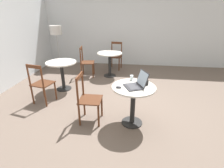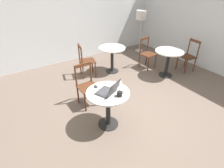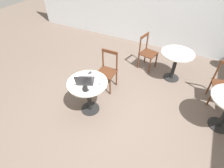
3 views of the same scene
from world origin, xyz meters
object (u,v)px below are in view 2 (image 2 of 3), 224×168
(chair_mid_back, at_px, (147,53))
(drinking_glass, at_px, (120,84))
(chair_near_back, at_px, (87,86))
(cafe_table_near, at_px, (108,100))
(mouse, at_px, (96,86))
(chair_mid_right, at_px, (188,56))
(cafe_table_mid, at_px, (169,57))
(floor_lamp, at_px, (142,16))
(chair_far_left, at_px, (86,61))
(cafe_table_far, at_px, (112,53))
(mug, at_px, (120,94))
(laptop, at_px, (108,91))

(chair_mid_back, height_order, drinking_glass, chair_mid_back)
(chair_near_back, bearing_deg, cafe_table_near, -88.79)
(mouse, bearing_deg, chair_mid_right, 7.17)
(cafe_table_mid, relative_size, chair_mid_right, 0.82)
(floor_lamp, bearing_deg, chair_mid_right, -87.04)
(floor_lamp, bearing_deg, chair_far_left, -164.85)
(floor_lamp, bearing_deg, mouse, -142.53)
(cafe_table_mid, bearing_deg, cafe_table_far, 137.05)
(chair_far_left, bearing_deg, drinking_glass, -97.23)
(chair_mid_right, relative_size, chair_mid_back, 1.00)
(cafe_table_near, height_order, cafe_table_mid, same)
(cafe_table_far, bearing_deg, mouse, -131.22)
(chair_mid_back, bearing_deg, mug, -142.74)
(cafe_table_mid, bearing_deg, chair_far_left, 146.99)
(cafe_table_far, relative_size, laptop, 1.75)
(chair_near_back, bearing_deg, chair_mid_right, -2.62)
(cafe_table_near, xyz_separation_m, drinking_glass, (0.28, 0.05, 0.22))
(drinking_glass, bearing_deg, cafe_table_far, 60.57)
(cafe_table_far, relative_size, chair_near_back, 0.82)
(floor_lamp, height_order, laptop, floor_lamp)
(chair_mid_back, relative_size, floor_lamp, 0.63)
(chair_mid_right, relative_size, floor_lamp, 0.63)
(cafe_table_mid, bearing_deg, laptop, -161.85)
(chair_near_back, xyz_separation_m, drinking_glass, (0.30, -0.77, 0.34))
(cafe_table_far, height_order, mouse, mouse)
(chair_mid_back, relative_size, laptop, 2.13)
(floor_lamp, bearing_deg, chair_near_back, -148.80)
(cafe_table_far, bearing_deg, cafe_table_near, -125.13)
(mouse, distance_m, mug, 0.50)
(cafe_table_far, distance_m, laptop, 2.29)
(cafe_table_far, bearing_deg, chair_mid_back, -18.04)
(cafe_table_mid, bearing_deg, chair_mid_back, 97.91)
(mouse, bearing_deg, chair_near_back, 81.91)
(floor_lamp, height_order, drinking_glass, floor_lamp)
(chair_far_left, relative_size, drinking_glass, 9.51)
(chair_far_left, height_order, mouse, chair_far_left)
(mouse, bearing_deg, chair_far_left, 70.33)
(cafe_table_mid, bearing_deg, chair_mid_right, -7.45)
(chair_far_left, bearing_deg, chair_mid_back, -15.83)
(cafe_table_mid, distance_m, chair_near_back, 2.45)
(cafe_table_far, relative_size, mouse, 7.54)
(chair_mid_right, xyz_separation_m, mouse, (-3.30, -0.41, 0.31))
(chair_near_back, bearing_deg, cafe_table_mid, -1.09)
(cafe_table_near, distance_m, chair_near_back, 0.82)
(mouse, xyz_separation_m, mug, (0.20, -0.46, 0.03))
(chair_mid_back, bearing_deg, cafe_table_mid, -82.09)
(chair_mid_right, xyz_separation_m, chair_mid_back, (-0.87, 0.83, 0.00))
(chair_near_back, height_order, drinking_glass, chair_near_back)
(mug, bearing_deg, chair_far_left, 79.04)
(chair_far_left, relative_size, mug, 7.31)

